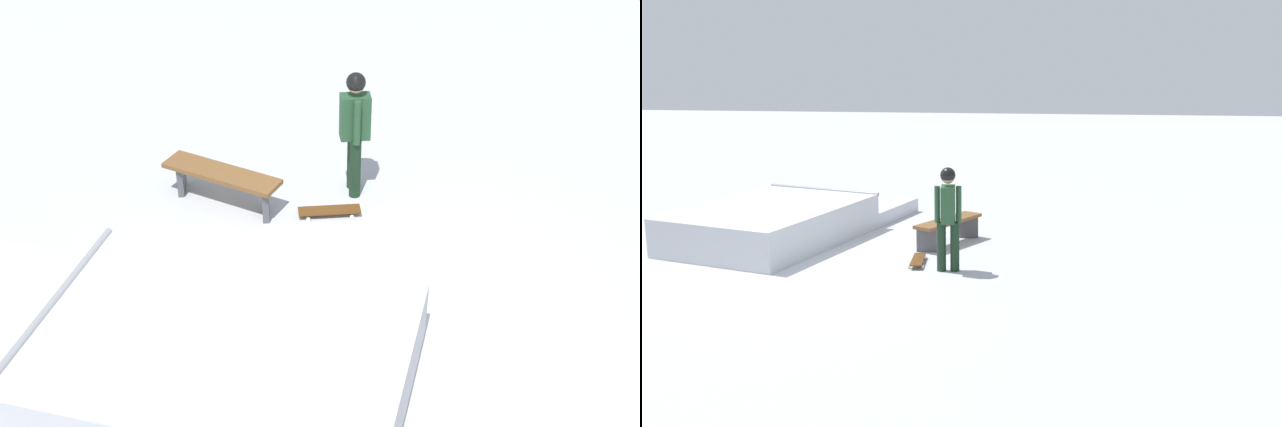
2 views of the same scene
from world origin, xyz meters
TOP-DOWN VIEW (x-y plane):
  - ground_plane at (0.00, 0.00)m, footprint 60.00×60.00m
  - skate_ramp at (1.71, 0.77)m, footprint 5.92×4.03m
  - skater at (-0.26, -2.65)m, footprint 0.40×0.44m
  - skateboard at (0.09, -2.09)m, footprint 0.81×0.30m
  - park_bench at (1.46, -2.43)m, footprint 1.59×1.14m

SIDE VIEW (x-z plane):
  - ground_plane at x=0.00m, z-range 0.00..0.00m
  - skateboard at x=0.09m, z-range 0.03..0.12m
  - skate_ramp at x=1.71m, z-range -0.05..0.69m
  - park_bench at x=1.46m, z-range 0.12..0.60m
  - skater at x=-0.26m, z-range 0.14..1.87m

